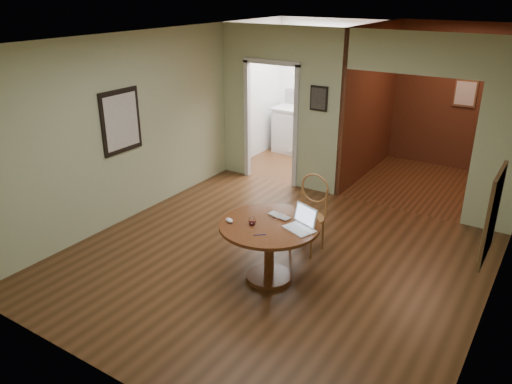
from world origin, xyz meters
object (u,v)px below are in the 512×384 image
Objects in this scene: dining_table at (269,238)px; open_laptop at (302,223)px; closed_laptop at (277,217)px; chair at (310,209)px.

open_laptop is (0.36, 0.11, 0.25)m from dining_table.
closed_laptop is at bearing 91.12° from dining_table.
closed_laptop is (-0.00, 0.17, 0.20)m from dining_table.
chair is 0.90m from open_laptop.
dining_table is 1.13× the size of chair.
dining_table is 0.27m from closed_laptop.
dining_table is at bearing -91.22° from chair.
chair reaches higher than dining_table.
closed_laptop is at bearing -92.30° from chair.
chair reaches higher than closed_laptop.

